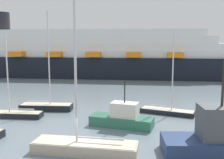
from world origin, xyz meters
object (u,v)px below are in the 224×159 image
Objects in this scene: fishing_boat_1 at (122,118)px; fishing_boat_2 at (224,138)px; sailboat_3 at (85,144)px; sailboat_5 at (167,110)px; cruise_ship at (63,55)px; sailboat_0 at (14,113)px; sailboat_2 at (46,106)px.

fishing_boat_2 reaches higher than fishing_boat_1.
fishing_boat_2 is at bearing -22.44° from fishing_boat_1.
sailboat_3 is 1.56× the size of sailboat_5.
sailboat_3 is at bearing -71.08° from cruise_ship.
sailboat_0 is 0.60× the size of sailboat_3.
sailboat_3 is 0.17× the size of cruise_ship.
cruise_ship is (-24.90, 39.53, 3.40)m from fishing_boat_2.
sailboat_0 is 33.81m from cruise_ship.
cruise_ship is (-17.27, 34.47, 3.74)m from fishing_boat_1.
sailboat_0 reaches higher than fishing_boat_1.
fishing_boat_1 is at bearing -106.24° from sailboat_3.
sailboat_3 reaches higher than sailboat_2.
sailboat_5 is (13.60, 0.27, -0.10)m from sailboat_2.
sailboat_5 is 0.99× the size of fishing_boat_2.
fishing_boat_1 is (9.23, -4.66, 0.31)m from sailboat_2.
sailboat_3 is at bearing -61.07° from sailboat_2.
sailboat_5 is at bearing -3.56° from sailboat_2.
sailboat_5 is at bearing 59.57° from fishing_boat_1.
fishing_boat_2 is (3.26, -9.99, 0.75)m from sailboat_5.
sailboat_3 is 2.31× the size of fishing_boat_1.
sailboat_2 reaches higher than sailboat_0.
cruise_ship is at bearing -64.53° from fishing_boat_2.
sailboat_0 is 0.94× the size of sailboat_5.
sailboat_5 is 10.53m from fishing_boat_2.
sailboat_2 is 13.60m from sailboat_5.
sailboat_3 reaches higher than sailboat_0.
sailboat_0 is at bearing -25.46° from fishing_boat_2.
sailboat_5 is (15.84, 3.51, 0.00)m from sailboat_0.
cruise_ship is at bearing 127.69° from fishing_boat_1.
fishing_boat_2 is (19.10, -6.48, 0.75)m from sailboat_0.
sailboat_2 is at bearing -162.97° from sailboat_5.
sailboat_5 is 0.11× the size of cruise_ship.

